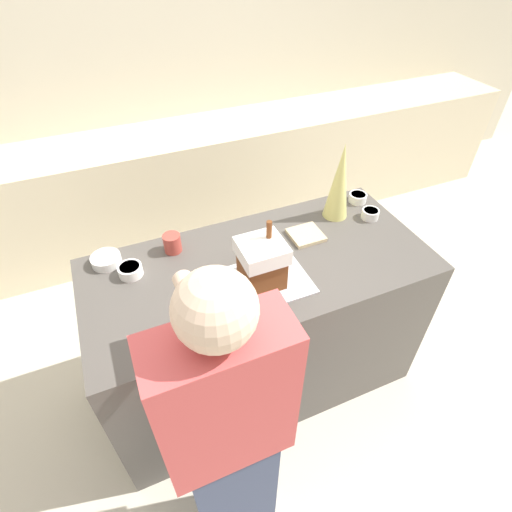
# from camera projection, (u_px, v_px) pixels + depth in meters

# --- Properties ---
(ground_plane) EXTENTS (12.00, 12.00, 0.00)m
(ground_plane) POSITION_uv_depth(u_px,v_px,m) (259.00, 372.00, 2.50)
(ground_plane) COLOR beige
(wall_back) EXTENTS (8.00, 0.05, 2.60)m
(wall_back) POSITION_uv_depth(u_px,v_px,m) (157.00, 65.00, 2.97)
(wall_back) COLOR beige
(wall_back) RESTS_ON ground_plane
(back_cabinet_block) EXTENTS (6.00, 0.60, 0.91)m
(back_cabinet_block) POSITION_uv_depth(u_px,v_px,m) (183.00, 185.00, 3.31)
(back_cabinet_block) COLOR beige
(back_cabinet_block) RESTS_ON ground_plane
(kitchen_island) EXTENTS (1.66, 0.77, 0.92)m
(kitchen_island) POSITION_uv_depth(u_px,v_px,m) (260.00, 326.00, 2.20)
(kitchen_island) COLOR #514C47
(kitchen_island) RESTS_ON ground_plane
(baking_tray) EXTENTS (0.42, 0.31, 0.01)m
(baking_tray) POSITION_uv_depth(u_px,v_px,m) (262.00, 282.00, 1.79)
(baking_tray) COLOR silver
(baking_tray) RESTS_ON kitchen_island
(gingerbread_house) EXTENTS (0.19, 0.19, 0.30)m
(gingerbread_house) POSITION_uv_depth(u_px,v_px,m) (262.00, 262.00, 1.71)
(gingerbread_house) COLOR brown
(gingerbread_house) RESTS_ON baking_tray
(decorative_tree) EXTENTS (0.13, 0.13, 0.42)m
(decorative_tree) POSITION_uv_depth(u_px,v_px,m) (340.00, 182.00, 2.05)
(decorative_tree) COLOR #DBD675
(decorative_tree) RESTS_ON kitchen_island
(candy_bowl_beside_tree) EXTENTS (0.11, 0.11, 0.05)m
(candy_bowl_beside_tree) POSITION_uv_depth(u_px,v_px,m) (130.00, 270.00, 1.82)
(candy_bowl_beside_tree) COLOR white
(candy_bowl_beside_tree) RESTS_ON kitchen_island
(candy_bowl_far_right) EXTENTS (0.09, 0.09, 0.05)m
(candy_bowl_far_right) POSITION_uv_depth(u_px,v_px,m) (370.00, 214.00, 2.15)
(candy_bowl_far_right) COLOR white
(candy_bowl_far_right) RESTS_ON kitchen_island
(candy_bowl_center_rear) EXTENTS (0.10, 0.10, 0.05)m
(candy_bowl_center_rear) POSITION_uv_depth(u_px,v_px,m) (358.00, 197.00, 2.27)
(candy_bowl_center_rear) COLOR white
(candy_bowl_center_rear) RESTS_ON kitchen_island
(candy_bowl_near_tray_left) EXTENTS (0.14, 0.14, 0.05)m
(candy_bowl_near_tray_left) POSITION_uv_depth(u_px,v_px,m) (106.00, 260.00, 1.88)
(candy_bowl_near_tray_left) COLOR white
(candy_bowl_near_tray_left) RESTS_ON kitchen_island
(cookbook) EXTENTS (0.16, 0.16, 0.02)m
(cookbook) POSITION_uv_depth(u_px,v_px,m) (306.00, 235.00, 2.04)
(cookbook) COLOR #CCB78C
(cookbook) RESTS_ON kitchen_island
(mug) EXTENTS (0.09, 0.09, 0.09)m
(mug) POSITION_uv_depth(u_px,v_px,m) (172.00, 243.00, 1.93)
(mug) COLOR #B24238
(mug) RESTS_ON kitchen_island
(person) EXTENTS (0.42, 0.53, 1.60)m
(person) POSITION_uv_depth(u_px,v_px,m) (228.00, 436.00, 1.37)
(person) COLOR #424C6B
(person) RESTS_ON ground_plane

